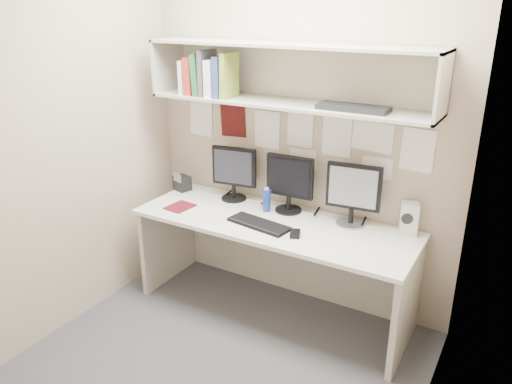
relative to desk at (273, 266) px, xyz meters
The scene contains 19 objects.
floor 0.75m from the desk, 90.00° to the right, with size 2.40×2.00×0.01m, color #434348.
wall_back 1.00m from the desk, 90.00° to the left, with size 2.40×0.02×2.60m, color tan.
wall_front 1.90m from the desk, 90.00° to the right, with size 2.40×0.02×2.60m, color tan.
wall_left 1.65m from the desk, 151.57° to the right, with size 0.02×2.00×2.60m, color tan.
wall_right 1.65m from the desk, 28.43° to the right, with size 0.02×2.00×2.60m, color tan.
desk is the anchor object (origin of this frame).
overhead_hutch 1.37m from the desk, 90.00° to the left, with size 2.00×0.38×0.40m.
pinned_papers 0.95m from the desk, 90.00° to the left, with size 1.92×0.01×0.48m, color white, non-canonical shape.
monitor_left 0.79m from the desk, 154.82° to the left, with size 0.36×0.19×0.41m.
monitor_center 0.63m from the desk, 87.85° to the left, with size 0.36×0.20×0.42m.
monitor_right 0.80m from the desk, 24.24° to the left, with size 0.37×0.20×0.43m.
keyboard 0.40m from the desk, 112.91° to the right, with size 0.45×0.16×0.02m, color black.
mouse 0.47m from the desk, 31.44° to the right, with size 0.06×0.10×0.03m, color black.
speaker 1.02m from the desk, 16.75° to the left, with size 0.14×0.14×0.22m.
blue_bottle 0.49m from the desk, 135.25° to the left, with size 0.06×0.06×0.18m.
maroon_notebook 0.82m from the desk, 169.24° to the right, with size 0.16×0.20×0.01m, color #570F19.
desk_phone 1.04m from the desk, 169.82° to the left, with size 0.15×0.14×0.15m.
book_stack 1.44m from the desk, behind, with size 0.39×0.20×0.32m.
hutch_tray 1.29m from the desk, 13.61° to the left, with size 0.44×0.17×0.03m, color black.
Camera 1 is at (1.50, -2.18, 2.16)m, focal length 35.00 mm.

